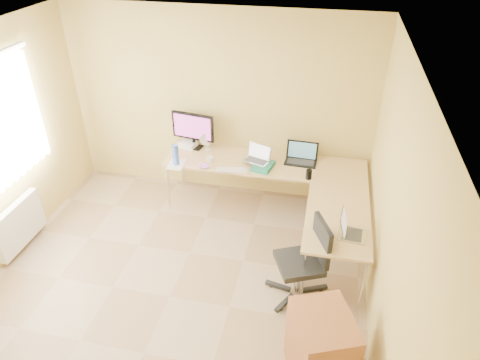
% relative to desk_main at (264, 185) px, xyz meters
% --- Properties ---
extents(floor, '(4.50, 4.50, 0.00)m').
position_rel_desk_main_xyz_m(floor, '(-0.72, -1.85, -0.36)').
color(floor, tan).
rests_on(floor, ground).
extents(ceiling, '(4.50, 4.50, 0.00)m').
position_rel_desk_main_xyz_m(ceiling, '(-0.72, -1.85, 2.24)').
color(ceiling, white).
rests_on(ceiling, ground).
extents(wall_back, '(4.50, 0.00, 4.50)m').
position_rel_desk_main_xyz_m(wall_back, '(-0.72, 0.40, 0.93)').
color(wall_back, tan).
rests_on(wall_back, ground).
extents(wall_right, '(0.00, 4.50, 4.50)m').
position_rel_desk_main_xyz_m(wall_right, '(1.38, -1.85, 0.93)').
color(wall_right, tan).
rests_on(wall_right, ground).
extents(desk_main, '(2.65, 0.70, 0.73)m').
position_rel_desk_main_xyz_m(desk_main, '(0.00, 0.00, 0.00)').
color(desk_main, tan).
rests_on(desk_main, ground).
extents(desk_return, '(0.70, 1.30, 0.73)m').
position_rel_desk_main_xyz_m(desk_return, '(0.98, -1.00, 0.00)').
color(desk_return, tan).
rests_on(desk_return, ground).
extents(monitor, '(0.63, 0.28, 0.52)m').
position_rel_desk_main_xyz_m(monitor, '(-1.04, 0.20, 0.62)').
color(monitor, black).
rests_on(monitor, desk_main).
extents(book_stack, '(0.29, 0.35, 0.05)m').
position_rel_desk_main_xyz_m(book_stack, '(0.00, -0.14, 0.39)').
color(book_stack, '#17634A').
rests_on(book_stack, desk_main).
extents(laptop_center, '(0.39, 0.34, 0.21)m').
position_rel_desk_main_xyz_m(laptop_center, '(-0.10, -0.09, 0.52)').
color(laptop_center, '#ABACB6').
rests_on(laptop_center, desk_main).
extents(laptop_black, '(0.42, 0.32, 0.26)m').
position_rel_desk_main_xyz_m(laptop_black, '(0.46, 0.10, 0.50)').
color(laptop_black, black).
rests_on(laptop_black, desk_main).
extents(keyboard, '(0.41, 0.18, 0.02)m').
position_rel_desk_main_xyz_m(keyboard, '(-0.38, -0.30, 0.37)').
color(keyboard, silver).
rests_on(keyboard, desk_main).
extents(mouse, '(0.12, 0.09, 0.04)m').
position_rel_desk_main_xyz_m(mouse, '(-0.03, -0.04, 0.38)').
color(mouse, white).
rests_on(mouse, desk_main).
extents(mug, '(0.10, 0.10, 0.09)m').
position_rel_desk_main_xyz_m(mug, '(-0.71, -0.16, 0.41)').
color(mug, white).
rests_on(mug, desk_main).
extents(cd_stack, '(0.15, 0.15, 0.03)m').
position_rel_desk_main_xyz_m(cd_stack, '(-0.75, -0.30, 0.38)').
color(cd_stack, '#B0B1C2').
rests_on(cd_stack, desk_main).
extents(water_bottle, '(0.10, 0.10, 0.29)m').
position_rel_desk_main_xyz_m(water_bottle, '(-1.13, -0.30, 0.51)').
color(water_bottle, '#3F68C7').
rests_on(water_bottle, desk_main).
extents(papers, '(0.21, 0.30, 0.01)m').
position_rel_desk_main_xyz_m(papers, '(-1.13, -0.30, 0.37)').
color(papers, white).
rests_on(papers, desk_main).
extents(white_box, '(0.27, 0.23, 0.09)m').
position_rel_desk_main_xyz_m(white_box, '(-1.13, 0.20, 0.41)').
color(white_box, white).
rests_on(white_box, desk_main).
extents(desk_fan, '(0.25, 0.25, 0.24)m').
position_rel_desk_main_xyz_m(desk_fan, '(-0.84, 0.20, 0.49)').
color(desk_fan, beige).
rests_on(desk_fan, desk_main).
extents(black_cup, '(0.10, 0.10, 0.13)m').
position_rel_desk_main_xyz_m(black_cup, '(0.60, -0.28, 0.43)').
color(black_cup, black).
rests_on(black_cup, desk_main).
extents(laptop_return, '(0.35, 0.29, 0.22)m').
position_rel_desk_main_xyz_m(laptop_return, '(1.13, -1.28, 0.47)').
color(laptop_return, '#B3B3B3').
rests_on(laptop_return, desk_return).
extents(office_chair, '(0.77, 0.77, 0.97)m').
position_rel_desk_main_xyz_m(office_chair, '(0.62, -1.52, 0.14)').
color(office_chair, black).
rests_on(office_chair, ground).
extents(cabinet, '(0.65, 0.71, 0.80)m').
position_rel_desk_main_xyz_m(cabinet, '(0.90, -2.45, -0.01)').
color(cabinet, '#A8723F').
rests_on(cabinet, ground).
extents(radiator, '(0.09, 0.80, 0.55)m').
position_rel_desk_main_xyz_m(radiator, '(-2.75, -1.45, -0.02)').
color(radiator, white).
rests_on(radiator, ground).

